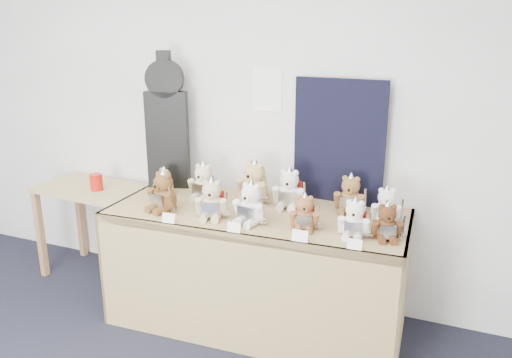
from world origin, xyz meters
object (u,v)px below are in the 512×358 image
at_px(teddy_front_end, 387,223).
at_px(teddy_back_far_left, 164,183).
at_px(teddy_back_right, 350,196).
at_px(guitar_case, 167,122).
at_px(teddy_front_left, 212,201).
at_px(side_table, 96,202).
at_px(red_cup, 96,182).
at_px(teddy_front_far_left, 163,193).
at_px(teddy_back_centre_right, 289,190).
at_px(teddy_back_left, 203,183).
at_px(teddy_front_right, 305,214).
at_px(teddy_back_centre_left, 254,184).
at_px(teddy_front_far_right, 354,220).
at_px(teddy_front_centre, 251,205).
at_px(teddy_back_end, 386,207).
at_px(display_table, 253,240).

bearing_deg(teddy_front_end, teddy_back_far_left, 155.69).
bearing_deg(teddy_front_end, teddy_back_right, 111.64).
distance_m(guitar_case, teddy_front_left, 0.86).
xyz_separation_m(side_table, red_cup, (0.08, -0.06, 0.19)).
distance_m(side_table, guitar_case, 0.94).
xyz_separation_m(teddy_front_far_left, teddy_back_centre_right, (0.75, 0.38, 0.00)).
distance_m(guitar_case, teddy_back_centre_right, 1.08).
bearing_deg(red_cup, teddy_back_left, 1.27).
distance_m(teddy_front_right, teddy_front_end, 0.48).
bearing_deg(teddy_back_centre_left, teddy_front_end, -6.38).
xyz_separation_m(teddy_front_far_right, teddy_back_centre_left, (-0.78, 0.35, 0.03)).
xyz_separation_m(teddy_front_far_right, teddy_back_right, (-0.11, 0.40, 0.01)).
bearing_deg(teddy_front_centre, side_table, 177.10).
relative_size(teddy_front_end, teddy_back_end, 0.96).
xyz_separation_m(teddy_front_far_left, teddy_front_left, (0.36, 0.00, -0.01)).
distance_m(red_cup, teddy_back_right, 1.98).
xyz_separation_m(teddy_front_right, teddy_back_centre_left, (-0.48, 0.35, 0.04)).
height_order(teddy_front_left, teddy_back_centre_right, teddy_back_centre_right).
distance_m(display_table, teddy_back_centre_left, 0.41).
xyz_separation_m(teddy_front_centre, teddy_back_far_left, (-0.81, 0.27, -0.03)).
bearing_deg(side_table, teddy_front_centre, -8.77).
relative_size(teddy_front_right, teddy_back_centre_left, 0.73).
height_order(display_table, teddy_front_far_left, teddy_front_far_left).
relative_size(display_table, teddy_back_left, 6.95).
xyz_separation_m(teddy_front_right, teddy_front_end, (0.48, 0.03, 0.00)).
bearing_deg(red_cup, side_table, 143.34).
distance_m(teddy_back_left, teddy_back_centre_left, 0.37).
relative_size(teddy_front_far_left, teddy_front_end, 1.23).
distance_m(display_table, teddy_front_far_right, 0.74).
bearing_deg(side_table, teddy_back_far_left, -1.86).
bearing_deg(teddy_front_far_right, teddy_back_far_left, 167.34).
height_order(teddy_front_far_right, teddy_front_end, teddy_front_far_right).
bearing_deg(guitar_case, teddy_front_centre, -44.81).
bearing_deg(teddy_back_centre_right, teddy_front_right, -64.00).
xyz_separation_m(red_cup, teddy_back_left, (0.94, 0.02, 0.10)).
distance_m(guitar_case, teddy_front_far_left, 0.66).
height_order(display_table, guitar_case, guitar_case).
bearing_deg(red_cup, teddy_back_far_left, -1.44).
distance_m(teddy_back_centre_right, teddy_back_far_left, 0.94).
height_order(teddy_back_left, teddy_back_centre_right, teddy_back_centre_right).
bearing_deg(display_table, teddy_front_centre, -74.37).
bearing_deg(teddy_front_far_right, teddy_front_end, 6.14).
height_order(teddy_front_far_left, teddy_front_right, teddy_front_far_left).
bearing_deg(guitar_case, teddy_back_centre_right, -22.38).
bearing_deg(teddy_back_end, teddy_back_centre_left, 164.78).
bearing_deg(teddy_back_end, display_table, -178.41).
height_order(teddy_back_left, teddy_back_far_left, teddy_back_left).
height_order(display_table, teddy_back_far_left, teddy_back_far_left).
relative_size(red_cup, teddy_back_far_left, 0.58).
bearing_deg(teddy_front_left, teddy_back_right, 13.44).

